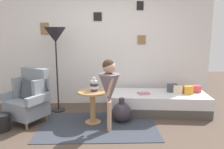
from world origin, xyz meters
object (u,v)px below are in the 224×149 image
Objects in this scene: armchair at (30,98)px; magazine_basket at (1,123)px; vase_striped at (94,86)px; daybed at (159,103)px; book_on_daybed at (144,93)px; demijohn_near at (122,112)px; floor_lamp at (55,38)px; person_child at (109,85)px; side_table at (93,101)px.

magazine_basket is at bearing -130.69° from armchair.
armchair reaches higher than vase_striped.
daybed is 0.40m from book_on_daybed.
armchair is 2.18× the size of demijohn_near.
floor_lamp reaches higher than person_child.
daybed is 0.93m from demijohn_near.
daybed is 1.64× the size of person_child.
vase_striped is at bearing -5.70° from armchair.
magazine_basket is (-0.74, -0.96, -1.36)m from floor_lamp.
vase_striped is at bearing 128.87° from person_child.
magazine_basket is at bearing -127.86° from floor_lamp.
book_on_daybed is at bearing 16.69° from magazine_basket.
book_on_daybed is (1.75, -0.21, -1.09)m from floor_lamp.
book_on_daybed is (0.70, 0.78, -0.36)m from person_child.
magazine_basket is (-1.51, -0.29, -0.27)m from side_table.
demijohn_near reaches higher than daybed.
book_on_daybed is 0.67m from demijohn_near.
side_table is 2.11× the size of magazine_basket.
daybed is at bearing -4.29° from floor_lamp.
armchair is at bearing 174.30° from vase_striped.
person_child is at bearing -43.36° from floor_lamp.
demijohn_near is at bearing -137.99° from book_on_daybed.
book_on_daybed is at bearing 48.15° from person_child.
armchair is 0.81× the size of person_child.
demijohn_near reaches higher than magazine_basket.
armchair reaches higher than magazine_basket.
magazine_basket is at bearing -163.31° from book_on_daybed.
demijohn_near is (1.68, -0.08, -0.25)m from armchair.
book_on_daybed is (0.96, 0.46, -0.28)m from vase_striped.
magazine_basket is (-0.35, -0.41, -0.30)m from armchair.
magazine_basket is at bearing 178.89° from person_child.
person_child reaches higher than demijohn_near.
person_child is at bearing -131.85° from book_on_daybed.
daybed is 7.02× the size of magazine_basket.
side_table is (1.16, -0.11, -0.03)m from armchair.
magazine_basket is (-2.50, -0.75, -0.28)m from book_on_daybed.
person_child is at bearing -122.76° from demijohn_near.
person_child is at bearing -48.48° from side_table.
armchair is 3.46× the size of magazine_basket.
person_child is 1.90m from magazine_basket.
vase_striped is at bearing -40.26° from floor_lamp.
demijohn_near is (0.49, 0.04, -0.51)m from vase_striped.
person_child is (1.45, -0.44, 0.33)m from armchair.
person_child reaches higher than vase_striped.
book_on_daybed is at bearing 9.06° from armchair.
vase_striped is 0.21× the size of person_child.
floor_lamp is (-2.08, 0.16, 1.30)m from daybed.
demijohn_near is at bearing 4.38° from vase_striped.
armchair is at bearing -125.63° from floor_lamp.
daybed is 8.93× the size of book_on_daybed.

